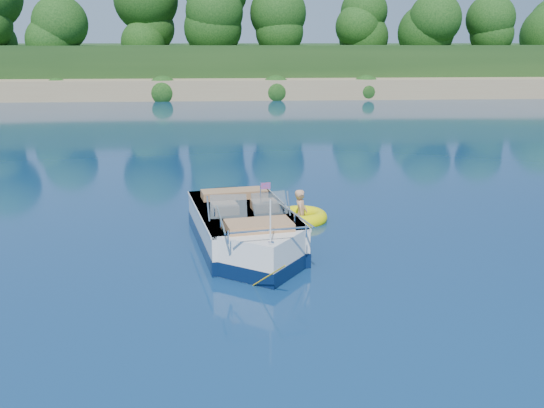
% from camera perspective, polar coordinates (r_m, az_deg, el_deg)
% --- Properties ---
extents(ground, '(160.00, 160.00, 0.00)m').
position_cam_1_polar(ground, '(12.78, 5.36, -4.84)').
color(ground, '#0B224F').
rests_on(ground, ground).
extents(shoreline, '(170.00, 59.00, 6.00)m').
position_cam_1_polar(shoreline, '(75.72, -2.69, 12.52)').
color(shoreline, '#9F815C').
rests_on(shoreline, ground).
extents(treeline, '(150.00, 7.12, 8.19)m').
position_cam_1_polar(treeline, '(52.92, -1.99, 16.38)').
color(treeline, '#312010').
rests_on(treeline, ground).
extents(motorboat, '(2.60, 5.49, 1.84)m').
position_cam_1_polar(motorboat, '(13.04, -2.42, -2.72)').
color(motorboat, white).
rests_on(motorboat, ground).
extents(tow_tube, '(1.52, 1.52, 0.35)m').
position_cam_1_polar(tow_tube, '(15.15, 2.76, -1.24)').
color(tow_tube, '#FFF901').
rests_on(tow_tube, ground).
extents(boy, '(0.41, 0.74, 1.39)m').
position_cam_1_polar(boy, '(15.11, 2.72, -1.64)').
color(boy, tan).
rests_on(boy, ground).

